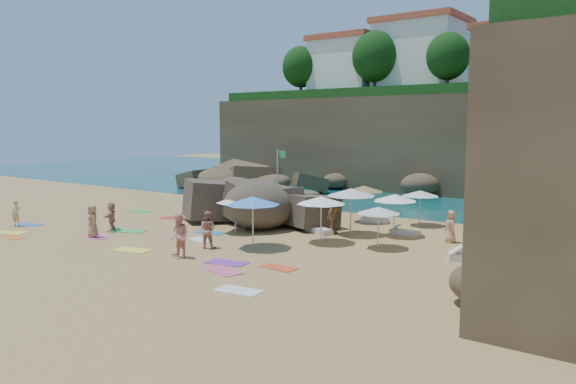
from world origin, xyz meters
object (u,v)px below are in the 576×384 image
Objects in this scene: rock_outcrop at (273,221)px; flag_pole at (279,172)px; parasol_1 at (420,193)px; person_stand_1 at (207,230)px; parasol_2 at (491,195)px; lounger_0 at (405,233)px; person_stand_3 at (334,217)px; person_stand_5 at (251,197)px; parasol_0 at (395,198)px; person_stand_2 at (272,197)px; person_stand_0 at (16,213)px; person_stand_4 at (451,226)px.

flag_pole reaches higher than rock_outcrop.
parasol_1 is 12.50m from person_stand_1.
parasol_2 is (11.85, 2.03, 2.21)m from rock_outcrop.
person_stand_3 is (-3.08, -1.96, 0.74)m from lounger_0.
parasol_2 is at bearing -5.17° from flag_pole.
lounger_0 is 3.72m from person_stand_3.
rock_outcrop is 4.47m from person_stand_5.
lounger_0 is at bearing -20.15° from person_stand_5.
parasol_0 is 0.88× the size of parasol_2.
person_stand_3 is (-6.89, -3.33, -1.35)m from parasol_2.
parasol_0 is at bearing -23.34° from person_stand_5.
parasol_0 is at bearing -18.33° from flag_pole.
flag_pole is at bearing 174.83° from parasol_2.
parasol_1 reaches higher than person_stand_1.
person_stand_0 is at bearing 66.77° from person_stand_2.
parasol_1 is at bearing 176.97° from person_stand_4.
parasol_1 is (7.54, 3.62, 1.81)m from rock_outcrop.
rock_outcrop is at bearing -179.64° from parasol_0.
parasol_0 is 4.60m from parasol_2.
person_stand_2 is at bearing 167.93° from lounger_0.
parasol_0 is 1.52× the size of person_stand_0.
rock_outcrop is at bearing -170.28° from parasol_2.
rock_outcrop is 8.56m from parasol_1.
person_stand_2 is (-10.15, 2.96, -1.02)m from parasol_0.
person_stand_1 is (-5.39, -11.23, -0.95)m from parasol_1.
parasol_1 is 4.71m from person_stand_4.
person_stand_2 is 13.34m from person_stand_4.
parasol_0 is (9.78, -3.24, -0.63)m from flag_pole.
person_stand_1 is (2.15, -7.61, 0.86)m from rock_outcrop.
rock_outcrop is 10.63m from person_stand_4.
person_stand_3 is at bearing 14.31° from person_stand_0.
person_stand_4 reaches higher than person_stand_0.
parasol_0 is at bearing -59.33° from person_stand_3.
person_stand_4 is at bearing 175.63° from person_stand_2.
parasol_2 reaches higher than person_stand_0.
parasol_1 is at bearing 1.97° from flag_pole.
parasol_0 is 20.59m from person_stand_0.
lounger_0 is (0.50, -2.97, -1.69)m from parasol_1.
parasol_0 reaches higher than person_stand_4.
person_stand_0 is (-8.17, -13.24, -1.85)m from flag_pole.
person_stand_4 is (12.67, -3.10, -1.80)m from flag_pole.
person_stand_0 is 12.62m from person_stand_1.
flag_pole is (-2.07, 3.29, 2.58)m from rock_outcrop.
person_stand_5 reaches higher than person_stand_0.
person_stand_0 is 23.18m from person_stand_4.
lounger_0 is at bearing -145.05° from person_stand_4.
person_stand_5 is at bearing -83.23° from person_stand_1.
person_stand_3 is at bearing -119.91° from person_stand_4.
person_stand_3 is at bearing -117.70° from parasol_1.
parasol_2 reaches higher than person_stand_1.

